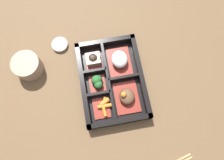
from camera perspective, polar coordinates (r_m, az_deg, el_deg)
The scene contains 10 objects.
ground_plane at distance 0.70m, azimuth 0.00°, elevation -0.57°, with size 3.00×3.00×0.00m, color brown.
bento_base at distance 0.70m, azimuth 0.00°, elevation -0.46°, with size 0.27×0.20×0.01m.
bento_rim at distance 0.68m, azimuth -0.24°, elevation -0.15°, with size 0.27×0.20×0.04m.
bowl_rice at distance 0.70m, azimuth 1.97°, elevation 5.26°, with size 0.10×0.07×0.04m.
bowl_stew at distance 0.67m, azimuth 3.86°, elevation -4.38°, with size 0.10×0.07×0.04m.
bowl_tofu at distance 0.70m, azimuth -4.91°, elevation 5.38°, with size 0.06×0.05×0.04m.
bowl_greens at distance 0.68m, azimuth -3.92°, elevation -0.40°, with size 0.05×0.05×0.04m.
bowl_carrots at distance 0.67m, azimuth -2.30°, elevation -6.88°, with size 0.06×0.06×0.02m.
tea_cup at distance 0.74m, azimuth -21.20°, elevation 3.46°, with size 0.09×0.09×0.06m.
sauce_dish at distance 0.76m, azimuth -13.46°, elevation 8.96°, with size 0.05×0.05×0.01m.
Camera 1 is at (0.19, -0.03, 0.68)m, focal length 35.00 mm.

